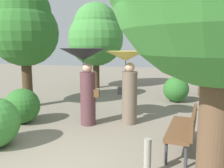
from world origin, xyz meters
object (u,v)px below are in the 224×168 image
object	(u,v)px
park_bench	(185,127)
path_marker_post	(147,157)
person_left	(85,69)
tree_mid_left	(24,26)
tree_near_left	(96,34)
person_right	(127,75)
tree_mid_right	(205,32)

from	to	relation	value
park_bench	path_marker_post	size ratio (longest dim) A/B	2.44
person_left	tree_mid_left	xyz separation A→B (m)	(-2.60, 1.22, 1.24)
tree_mid_left	person_left	bearing A→B (deg)	-25.19
person_left	park_bench	xyz separation A→B (m)	(2.52, -1.09, -0.96)
person_left	tree_near_left	world-z (taller)	tree_near_left
person_right	tree_mid_right	bearing A→B (deg)	-20.04
tree_mid_right	person_left	bearing A→B (deg)	-124.86
park_bench	tree_near_left	bearing A→B (deg)	-142.03
person_left	person_right	distance (m)	1.13
tree_near_left	tree_mid_left	size ratio (longest dim) A/B	1.01
park_bench	person_right	bearing A→B (deg)	-129.28
person_right	tree_near_left	world-z (taller)	tree_near_left
path_marker_post	park_bench	bearing A→B (deg)	62.23
person_right	tree_near_left	bearing A→B (deg)	34.92
tree_mid_left	tree_mid_right	bearing A→B (deg)	30.95
person_left	tree_near_left	size ratio (longest dim) A/B	0.49
tree_near_left	tree_mid_left	bearing A→B (deg)	-103.59
park_bench	tree_mid_right	world-z (taller)	tree_mid_right
park_bench	tree_mid_left	size ratio (longest dim) A/B	0.38
park_bench	path_marker_post	distance (m)	1.27
tree_mid_right	tree_near_left	bearing A→B (deg)	172.53
person_left	tree_mid_right	size ratio (longest dim) A/B	0.50
park_bench	tree_near_left	world-z (taller)	tree_near_left
tree_mid_left	path_marker_post	xyz separation A→B (m)	(4.54, -3.43, -2.40)
tree_mid_left	tree_mid_right	size ratio (longest dim) A/B	1.00
tree_mid_left	path_marker_post	world-z (taller)	tree_mid_left
tree_mid_left	person_right	bearing A→B (deg)	-12.99
person_right	tree_mid_left	bearing A→B (deg)	84.32
tree_near_left	path_marker_post	distance (m)	8.72
tree_near_left	tree_mid_left	world-z (taller)	tree_near_left
person_left	tree_mid_right	distance (m)	5.94
tree_near_left	path_marker_post	xyz separation A→B (m)	(3.52, -7.63, -2.31)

